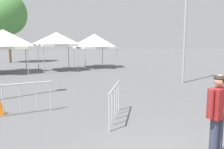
{
  "coord_description": "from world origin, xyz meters",
  "views": [
    {
      "loc": [
        -2.7,
        -2.78,
        2.38
      ],
      "look_at": [
        0.49,
        4.29,
        1.3
      ],
      "focal_mm": 36.29,
      "sensor_mm": 36.0,
      "label": 1
    }
  ],
  "objects_px": {
    "person_foreground": "(218,112)",
    "light_pole_opposite_side": "(186,11)",
    "canopy_tent_right_of_center": "(95,41)",
    "canopy_tent_far_right": "(4,39)",
    "tree_behind_tents_center": "(8,14)",
    "crowd_barrier_by_lift": "(115,96)",
    "traffic_cone_lot_center": "(0,107)",
    "crowd_barrier_mid_lot": "(20,93)",
    "canopy_tent_behind_right": "(57,39)"
  },
  "relations": [
    {
      "from": "crowd_barrier_by_lift",
      "to": "canopy_tent_behind_right",
      "type": "bearing_deg",
      "value": 86.52
    },
    {
      "from": "canopy_tent_far_right",
      "to": "crowd_barrier_by_lift",
      "type": "relative_size",
      "value": 1.97
    },
    {
      "from": "canopy_tent_far_right",
      "to": "canopy_tent_behind_right",
      "type": "bearing_deg",
      "value": -0.72
    },
    {
      "from": "canopy_tent_far_right",
      "to": "tree_behind_tents_center",
      "type": "xyz_separation_m",
      "value": [
        0.4,
        10.3,
        3.11
      ]
    },
    {
      "from": "light_pole_opposite_side",
      "to": "canopy_tent_right_of_center",
      "type": "bearing_deg",
      "value": 100.64
    },
    {
      "from": "tree_behind_tents_center",
      "to": "crowd_barrier_mid_lot",
      "type": "xyz_separation_m",
      "value": [
        0.22,
        -22.23,
        -5.04
      ]
    },
    {
      "from": "canopy_tent_far_right",
      "to": "tree_behind_tents_center",
      "type": "height_order",
      "value": "tree_behind_tents_center"
    },
    {
      "from": "person_foreground",
      "to": "light_pole_opposite_side",
      "type": "distance_m",
      "value": 9.96
    },
    {
      "from": "canopy_tent_far_right",
      "to": "canopy_tent_right_of_center",
      "type": "relative_size",
      "value": 1.0
    },
    {
      "from": "canopy_tent_far_right",
      "to": "canopy_tent_right_of_center",
      "type": "distance_m",
      "value": 7.97
    },
    {
      "from": "canopy_tent_right_of_center",
      "to": "tree_behind_tents_center",
      "type": "relative_size",
      "value": 0.43
    },
    {
      "from": "person_foreground",
      "to": "crowd_barrier_mid_lot",
      "type": "xyz_separation_m",
      "value": [
        -3.45,
        4.84,
        -0.28
      ]
    },
    {
      "from": "person_foreground",
      "to": "canopy_tent_right_of_center",
      "type": "bearing_deg",
      "value": 77.77
    },
    {
      "from": "light_pole_opposite_side",
      "to": "traffic_cone_lot_center",
      "type": "xyz_separation_m",
      "value": [
        -9.85,
        -2.31,
        -3.95
      ]
    },
    {
      "from": "canopy_tent_far_right",
      "to": "tree_behind_tents_center",
      "type": "bearing_deg",
      "value": 87.78
    },
    {
      "from": "canopy_tent_far_right",
      "to": "canopy_tent_behind_right",
      "type": "xyz_separation_m",
      "value": [
        4.12,
        -0.05,
        0.02
      ]
    },
    {
      "from": "canopy_tent_behind_right",
      "to": "person_foreground",
      "type": "relative_size",
      "value": 1.85
    },
    {
      "from": "crowd_barrier_by_lift",
      "to": "traffic_cone_lot_center",
      "type": "bearing_deg",
      "value": 148.4
    },
    {
      "from": "crowd_barrier_by_lift",
      "to": "canopy_tent_far_right",
      "type": "bearing_deg",
      "value": 103.56
    },
    {
      "from": "person_foreground",
      "to": "traffic_cone_lot_center",
      "type": "relative_size",
      "value": 3.33
    },
    {
      "from": "person_foreground",
      "to": "tree_behind_tents_center",
      "type": "xyz_separation_m",
      "value": [
        -3.67,
        27.07,
        4.76
      ]
    },
    {
      "from": "crowd_barrier_by_lift",
      "to": "crowd_barrier_mid_lot",
      "type": "xyz_separation_m",
      "value": [
        -2.67,
        1.71,
        0.0
      ]
    },
    {
      "from": "canopy_tent_far_right",
      "to": "person_foreground",
      "type": "relative_size",
      "value": 1.97
    },
    {
      "from": "canopy_tent_behind_right",
      "to": "person_foreground",
      "type": "height_order",
      "value": "canopy_tent_behind_right"
    },
    {
      "from": "person_foreground",
      "to": "canopy_tent_far_right",
      "type": "bearing_deg",
      "value": 103.64
    },
    {
      "from": "canopy_tent_far_right",
      "to": "crowd_barrier_by_lift",
      "type": "xyz_separation_m",
      "value": [
        3.29,
        -13.64,
        -1.93
      ]
    },
    {
      "from": "canopy_tent_right_of_center",
      "to": "traffic_cone_lot_center",
      "type": "height_order",
      "value": "canopy_tent_right_of_center"
    },
    {
      "from": "canopy_tent_right_of_center",
      "to": "crowd_barrier_by_lift",
      "type": "distance_m",
      "value": 15.42
    },
    {
      "from": "canopy_tent_right_of_center",
      "to": "person_foreground",
      "type": "bearing_deg",
      "value": -102.23
    },
    {
      "from": "crowd_barrier_by_lift",
      "to": "crowd_barrier_mid_lot",
      "type": "bearing_deg",
      "value": 147.35
    },
    {
      "from": "crowd_barrier_by_lift",
      "to": "tree_behind_tents_center",
      "type": "bearing_deg",
      "value": 96.88
    },
    {
      "from": "canopy_tent_far_right",
      "to": "tree_behind_tents_center",
      "type": "distance_m",
      "value": 10.77
    },
    {
      "from": "canopy_tent_behind_right",
      "to": "crowd_barrier_mid_lot",
      "type": "relative_size",
      "value": 1.57
    },
    {
      "from": "canopy_tent_right_of_center",
      "to": "traffic_cone_lot_center",
      "type": "bearing_deg",
      "value": -122.21
    },
    {
      "from": "light_pole_opposite_side",
      "to": "traffic_cone_lot_center",
      "type": "bearing_deg",
      "value": -166.82
    },
    {
      "from": "canopy_tent_right_of_center",
      "to": "tree_behind_tents_center",
      "type": "height_order",
      "value": "tree_behind_tents_center"
    },
    {
      "from": "light_pole_opposite_side",
      "to": "tree_behind_tents_center",
      "type": "distance_m",
      "value": 21.82
    },
    {
      "from": "canopy_tent_right_of_center",
      "to": "person_foreground",
      "type": "distance_m",
      "value": 18.21
    },
    {
      "from": "canopy_tent_far_right",
      "to": "person_foreground",
      "type": "bearing_deg",
      "value": -76.36
    },
    {
      "from": "canopy_tent_far_right",
      "to": "traffic_cone_lot_center",
      "type": "bearing_deg",
      "value": -90.03
    },
    {
      "from": "canopy_tent_behind_right",
      "to": "crowd_barrier_by_lift",
      "type": "distance_m",
      "value": 13.75
    },
    {
      "from": "crowd_barrier_mid_lot",
      "to": "light_pole_opposite_side",
      "type": "bearing_deg",
      "value": 15.9
    },
    {
      "from": "tree_behind_tents_center",
      "to": "crowd_barrier_mid_lot",
      "type": "relative_size",
      "value": 3.93
    },
    {
      "from": "canopy_tent_right_of_center",
      "to": "person_foreground",
      "type": "height_order",
      "value": "canopy_tent_right_of_center"
    },
    {
      "from": "traffic_cone_lot_center",
      "to": "light_pole_opposite_side",
      "type": "bearing_deg",
      "value": 13.18
    },
    {
      "from": "crowd_barrier_by_lift",
      "to": "person_foreground",
      "type": "bearing_deg",
      "value": -75.99
    },
    {
      "from": "crowd_barrier_mid_lot",
      "to": "canopy_tent_far_right",
      "type": "bearing_deg",
      "value": 93.0
    },
    {
      "from": "canopy_tent_far_right",
      "to": "crowd_barrier_mid_lot",
      "type": "height_order",
      "value": "canopy_tent_far_right"
    },
    {
      "from": "canopy_tent_right_of_center",
      "to": "person_foreground",
      "type": "xyz_separation_m",
      "value": [
        -3.84,
        -17.74,
        -1.51
      ]
    },
    {
      "from": "canopy_tent_far_right",
      "to": "light_pole_opposite_side",
      "type": "xyz_separation_m",
      "value": [
        9.84,
        -9.31,
        1.53
      ]
    }
  ]
}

